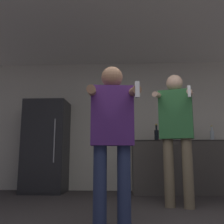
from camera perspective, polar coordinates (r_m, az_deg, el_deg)
The scene contains 9 objects.
wall_back at distance 5.01m, azimuth 4.49°, elevation -2.88°, with size 7.00×0.06×2.55m.
ceiling_slab at distance 3.82m, azimuth 5.04°, elevation 20.02°, with size 7.00×3.78×0.05m.
refrigerator at distance 4.85m, azimuth -14.81°, elevation -7.49°, with size 0.76×0.66×1.68m.
counter at distance 4.77m, azimuth 15.20°, elevation -11.97°, with size 1.73×0.61×0.93m.
bottle_dark_rum at distance 4.85m, azimuth 21.91°, elevation -4.84°, with size 0.07×0.07×0.27m.
bottle_clear_vodka at distance 4.62m, azimuth 10.15°, elevation -5.04°, with size 0.08×0.08×0.31m.
bottle_red_label at distance 4.65m, azimuth 12.77°, elevation -4.75°, with size 0.09×0.09×0.34m.
person_woman_foreground at distance 2.40m, azimuth 0.02°, elevation -4.13°, with size 0.50×0.52×1.55m.
person_man_side at distance 3.51m, azimuth 14.48°, elevation -3.42°, with size 0.60×0.63×1.79m.
Camera 1 is at (-0.16, -1.69, 0.68)m, focal length 40.00 mm.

